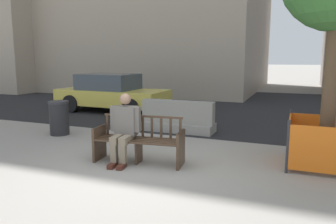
% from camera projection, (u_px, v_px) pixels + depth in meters
% --- Properties ---
extents(ground_plane, '(200.00, 200.00, 0.00)m').
position_uv_depth(ground_plane, '(143.00, 171.00, 5.77)').
color(ground_plane, gray).
extents(street_asphalt, '(120.00, 12.00, 0.01)m').
position_uv_depth(street_asphalt, '(234.00, 105.00, 13.74)').
color(street_asphalt, black).
rests_on(street_asphalt, ground).
extents(street_bench, '(1.74, 0.70, 0.88)m').
position_uv_depth(street_bench, '(139.00, 142.00, 6.21)').
color(street_bench, '#473323').
rests_on(street_bench, ground).
extents(seated_person, '(0.59, 0.75, 1.31)m').
position_uv_depth(seated_person, '(124.00, 127.00, 6.17)').
color(seated_person, '#66605B').
rests_on(seated_person, ground).
extents(jersey_barrier_centre, '(2.01, 0.70, 0.84)m').
position_uv_depth(jersey_barrier_centre, '(178.00, 119.00, 8.88)').
color(jersey_barrier_centre, gray).
rests_on(jersey_barrier_centre, ground).
extents(construction_fence, '(1.31, 1.31, 0.94)m').
position_uv_depth(construction_fence, '(326.00, 142.00, 5.95)').
color(construction_fence, '#2D2D33').
rests_on(construction_fence, ground).
extents(car_taxi_near, '(4.14, 1.97, 1.39)m').
position_uv_depth(car_taxi_near, '(111.00, 93.00, 12.18)').
color(car_taxi_near, '#DBC64C').
rests_on(car_taxi_near, ground).
extents(trash_bin, '(0.52, 0.52, 0.88)m').
position_uv_depth(trash_bin, '(59.00, 118.00, 8.48)').
color(trash_bin, '#232326').
rests_on(trash_bin, ground).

